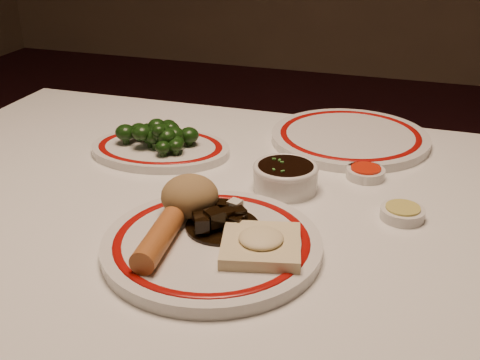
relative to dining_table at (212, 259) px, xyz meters
name	(u,v)px	position (x,y,z in m)	size (l,w,h in m)	color
dining_table	(212,259)	(0.00, 0.00, 0.00)	(1.20, 0.90, 0.75)	white
main_plate	(212,245)	(0.05, -0.12, 0.10)	(0.37, 0.37, 0.02)	silver
rice_mound	(190,196)	(-0.01, -0.06, 0.14)	(0.08, 0.08, 0.06)	#967547
spring_roll	(158,239)	(-0.01, -0.16, 0.13)	(0.03, 0.03, 0.12)	#B4642C
fried_wonton	(261,244)	(0.11, -0.12, 0.12)	(0.12, 0.12, 0.03)	beige
stirfry_heap	(222,220)	(0.05, -0.08, 0.12)	(0.10, 0.10, 0.03)	black
broccoli_plate	(160,149)	(-0.16, 0.17, 0.10)	(0.27, 0.24, 0.02)	silver
broccoli_pile	(161,134)	(-0.16, 0.17, 0.13)	(0.15, 0.12, 0.05)	#23471C
soy_bowl	(285,178)	(0.09, 0.09, 0.11)	(0.10, 0.10, 0.04)	silver
sweet_sour_dish	(365,173)	(0.21, 0.18, 0.10)	(0.06, 0.06, 0.02)	silver
mustard_dish	(402,213)	(0.28, 0.05, 0.10)	(0.06, 0.06, 0.02)	silver
far_plate	(350,137)	(0.16, 0.33, 0.10)	(0.36, 0.36, 0.02)	silver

